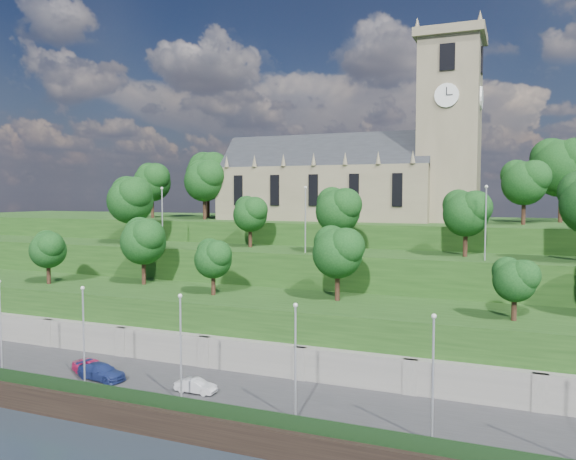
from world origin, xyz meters
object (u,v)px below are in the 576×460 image
at_px(car_middle, 196,386).
at_px(car_right, 102,372).
at_px(car_left, 92,366).
at_px(church, 357,170).

height_order(car_middle, car_right, car_right).
bearing_deg(car_left, car_right, -108.03).
bearing_deg(car_middle, car_right, 90.63).
distance_m(church, car_middle, 45.92).
xyz_separation_m(car_middle, car_right, (-9.79, -0.30, 0.12)).
bearing_deg(car_right, car_middle, -80.04).
relative_size(car_middle, car_right, 0.73).
relative_size(car_left, car_right, 0.84).
xyz_separation_m(church, car_right, (-12.56, -41.58, -19.80)).
bearing_deg(church, car_left, -109.68).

